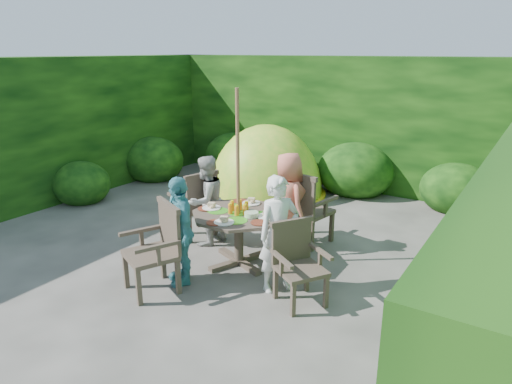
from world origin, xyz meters
The scene contains 13 objects.
ground centered at (0.00, 0.00, 0.00)m, with size 60.00×60.00×0.00m, color #42403B.
hedge_enclosure centered at (0.00, 1.33, 1.25)m, with size 9.00×9.00×2.50m.
patio_table centered at (0.50, -0.35, 0.58)m, with size 1.53×1.53×0.82m.
parasol_pole centered at (0.49, -0.35, 1.10)m, with size 0.04×0.04×2.20m, color brown.
garden_chair_right centered at (1.53, -0.74, 0.45)m, with size 0.65×0.67×0.85m.
garden_chair_left centered at (-0.53, 0.05, 0.51)m, with size 0.64×0.69×0.95m.
garden_chair_back centered at (0.90, 0.66, 0.54)m, with size 0.69×0.64×1.01m.
garden_chair_front centered at (0.10, -1.37, 0.52)m, with size 0.74×0.70×0.97m.
child_right centered at (1.24, -0.64, 0.67)m, with size 0.49×0.32×1.33m, color white.
child_left centered at (-0.25, -0.06, 0.63)m, with size 0.61×0.47×1.25m, color #A9A9A4.
child_back centered at (0.78, 0.39, 0.67)m, with size 0.65×0.43×1.34m, color #DB705A.
child_front centered at (0.20, -1.10, 0.64)m, with size 0.75×0.31×1.28m, color teal.
dome_tent centered at (-0.81, 2.38, 0.00)m, with size 2.28×2.28×2.61m.
Camera 1 is at (3.55, -4.69, 2.61)m, focal length 32.00 mm.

